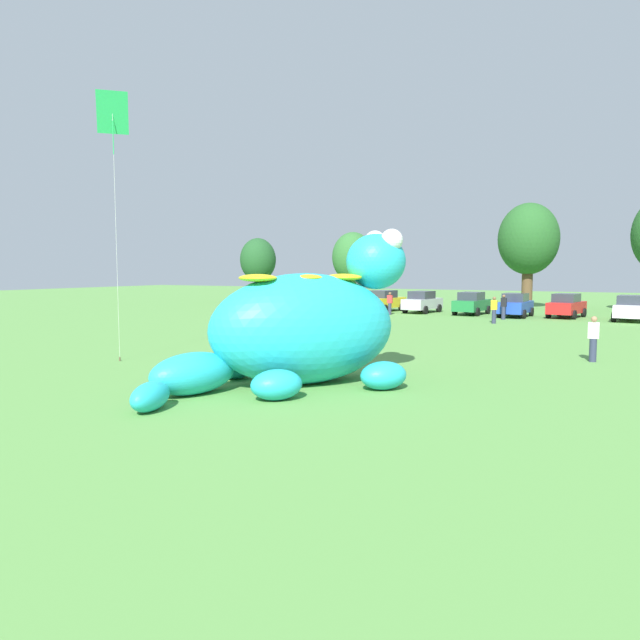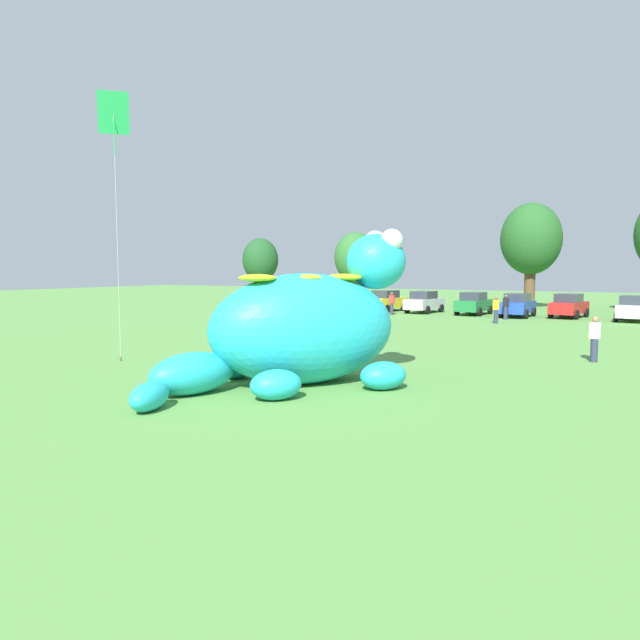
# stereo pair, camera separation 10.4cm
# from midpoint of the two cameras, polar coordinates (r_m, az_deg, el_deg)

# --- Properties ---
(ground_plane) EXTENTS (160.00, 160.00, 0.00)m
(ground_plane) POSITION_cam_midpoint_polar(r_m,az_deg,el_deg) (19.35, -2.69, -5.35)
(ground_plane) COLOR #568E42
(giant_inflatable_creature) EXTENTS (6.45, 8.99, 4.71)m
(giant_inflatable_creature) POSITION_cam_midpoint_polar(r_m,az_deg,el_deg) (17.71, -1.38, -0.68)
(giant_inflatable_creature) COLOR #23B2C6
(giant_inflatable_creature) RESTS_ON ground
(car_yellow) EXTENTS (2.51, 4.35, 1.72)m
(car_yellow) POSITION_cam_midpoint_polar(r_m,az_deg,el_deg) (48.33, 6.50, 1.85)
(car_yellow) COLOR yellow
(car_yellow) RESTS_ON ground
(car_silver) EXTENTS (2.34, 4.29, 1.72)m
(car_silver) POSITION_cam_midpoint_polar(r_m,az_deg,el_deg) (47.19, 10.12, 1.73)
(car_silver) COLOR #B7BABF
(car_silver) RESTS_ON ground
(car_green) EXTENTS (2.22, 4.24, 1.72)m
(car_green) POSITION_cam_midpoint_polar(r_m,az_deg,el_deg) (45.99, 14.73, 1.57)
(car_green) COLOR #1E7238
(car_green) RESTS_ON ground
(car_blue) EXTENTS (2.11, 4.19, 1.72)m
(car_blue) POSITION_cam_midpoint_polar(r_m,az_deg,el_deg) (44.66, 18.67, 1.37)
(car_blue) COLOR #2347B7
(car_blue) RESTS_ON ground
(car_red) EXTENTS (2.47, 4.34, 1.72)m
(car_red) POSITION_cam_midpoint_polar(r_m,az_deg,el_deg) (45.30, 23.02, 1.28)
(car_red) COLOR red
(car_red) RESTS_ON ground
(car_white) EXTENTS (2.23, 4.24, 1.72)m
(car_white) POSITION_cam_midpoint_polar(r_m,az_deg,el_deg) (44.03, 28.13, 0.99)
(car_white) COLOR white
(car_white) RESTS_ON ground
(tree_far_left) EXTENTS (3.76, 3.76, 6.67)m
(tree_far_left) POSITION_cam_midpoint_polar(r_m,az_deg,el_deg) (62.31, -5.75, 5.78)
(tree_far_left) COLOR brown
(tree_far_left) RESTS_ON ground
(tree_left) EXTENTS (3.88, 3.88, 6.89)m
(tree_left) POSITION_cam_midpoint_polar(r_m,az_deg,el_deg) (55.51, 3.46, 6.05)
(tree_left) COLOR brown
(tree_left) RESTS_ON ground
(tree_mid_left) EXTENTS (5.17, 5.17, 9.18)m
(tree_mid_left) POSITION_cam_midpoint_polar(r_m,az_deg,el_deg) (54.80, 19.81, 7.34)
(tree_mid_left) COLOR brown
(tree_mid_left) RESTS_ON ground
(spectator_near_inflatable) EXTENTS (0.38, 0.26, 1.71)m
(spectator_near_inflatable) POSITION_cam_midpoint_polar(r_m,az_deg,el_deg) (42.15, 17.61, 1.19)
(spectator_near_inflatable) COLOR #2D334C
(spectator_near_inflatable) RESTS_ON ground
(spectator_mid_field) EXTENTS (0.38, 0.26, 1.71)m
(spectator_mid_field) POSITION_cam_midpoint_polar(r_m,az_deg,el_deg) (24.18, 25.15, -1.71)
(spectator_mid_field) COLOR #2D334C
(spectator_mid_field) RESTS_ON ground
(spectator_by_cars) EXTENTS (0.38, 0.26, 1.71)m
(spectator_by_cars) POSITION_cam_midpoint_polar(r_m,az_deg,el_deg) (38.92, 16.75, 0.91)
(spectator_by_cars) COLOR #2D334C
(spectator_by_cars) RESTS_ON ground
(spectator_wandering) EXTENTS (0.38, 0.26, 1.71)m
(spectator_wandering) POSITION_cam_midpoint_polar(r_m,az_deg,el_deg) (44.78, 7.03, 1.59)
(spectator_wandering) COLOR #2D334C
(spectator_wandering) RESTS_ON ground
(tethered_flying_kite) EXTENTS (1.13, 1.13, 9.86)m
(tethered_flying_kite) POSITION_cam_midpoint_polar(r_m,az_deg,el_deg) (23.90, -19.24, 18.03)
(tethered_flying_kite) COLOR brown
(tethered_flying_kite) RESTS_ON ground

